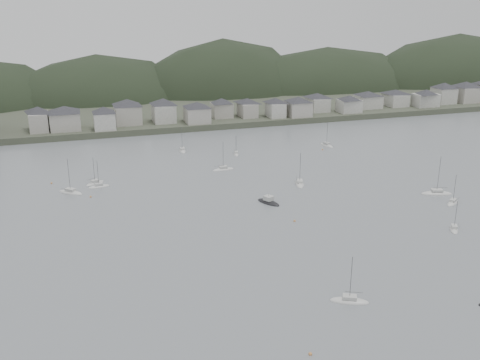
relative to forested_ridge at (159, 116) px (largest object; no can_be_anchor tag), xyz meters
name	(u,v)px	position (x,y,z in m)	size (l,w,h in m)	color
ground	(352,320)	(-4.83, -269.40, 11.28)	(900.00, 900.00, 0.00)	slate
far_shore_land	(145,91)	(-4.83, 25.60, 12.78)	(900.00, 250.00, 3.00)	#383D2D
forested_ridge	(159,116)	(0.00, 0.00, 0.00)	(851.55, 103.94, 102.57)	black
waterfront_town	(269,105)	(45.75, -86.06, 19.95)	(451.48, 28.46, 12.92)	#9F9B91
moored_fleet	(194,221)	(-23.69, -209.70, 11.46)	(242.95, 177.64, 14.08)	silver
motor_launch_far	(269,202)	(2.28, -202.09, 11.57)	(6.95, 9.30, 4.09)	black
mooring_buoys	(267,223)	(-4.12, -217.64, 11.43)	(175.54, 143.32, 0.70)	#CD8544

